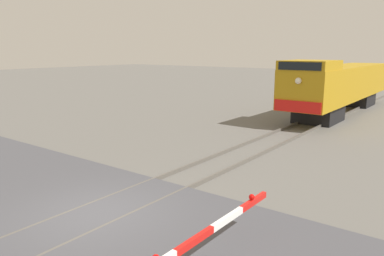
{
  "coord_description": "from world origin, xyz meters",
  "views": [
    {
      "loc": [
        7.79,
        -6.08,
        4.48
      ],
      "look_at": [
        1.06,
        2.87,
        2.16
      ],
      "focal_mm": 35.32,
      "sensor_mm": 36.0,
      "label": 1
    }
  ],
  "objects": [
    {
      "name": "ground_plane",
      "position": [
        0.0,
        0.0,
        0.0
      ],
      "size": [
        160.0,
        160.0,
        0.0
      ],
      "primitive_type": "plane",
      "color": "#605E59"
    },
    {
      "name": "rail_track_left",
      "position": [
        -0.72,
        0.0,
        0.07
      ],
      "size": [
        0.08,
        80.0,
        0.15
      ],
      "primitive_type": "cube",
      "color": "#59544C",
      "rests_on": "ground_plane"
    },
    {
      "name": "rail_track_right",
      "position": [
        0.72,
        0.0,
        0.07
      ],
      "size": [
        0.08,
        80.0,
        0.15
      ],
      "primitive_type": "cube",
      "color": "#59544C",
      "rests_on": "ground_plane"
    },
    {
      "name": "road_surface",
      "position": [
        0.0,
        0.0,
        0.07
      ],
      "size": [
        36.0,
        6.07,
        0.15
      ],
      "primitive_type": "cube",
      "color": "#47474C",
      "rests_on": "ground_plane"
    },
    {
      "name": "locomotive",
      "position": [
        0.0,
        21.86,
        2.04
      ],
      "size": [
        2.83,
        16.56,
        3.89
      ],
      "color": "black",
      "rests_on": "ground_plane"
    }
  ]
}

